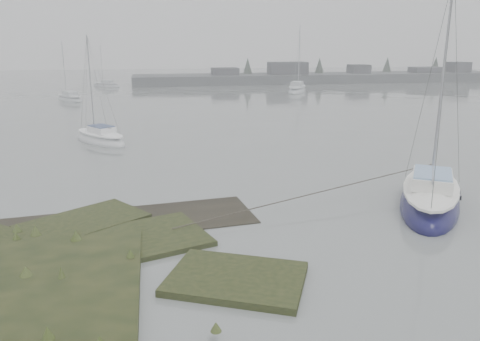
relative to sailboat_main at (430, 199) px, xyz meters
name	(u,v)px	position (x,y,z in m)	size (l,w,h in m)	color
ground	(168,115)	(-8.92, 26.03, -0.29)	(160.00, 160.00, 0.00)	slate
far_shoreline	(326,77)	(17.93, 57.93, 0.56)	(60.00, 8.00, 4.15)	#4C4F51
sailboat_main	(430,199)	(0.00, 0.00, 0.00)	(5.35, 6.68, 9.25)	#0E0C39
sailboat_white	(100,139)	(-13.65, 14.91, -0.07)	(4.29, 5.07, 7.12)	silver
sailboat_far_a	(70,99)	(-19.12, 38.71, -0.07)	(4.00, 4.94, 6.86)	#A9AFB2
sailboat_far_b	(297,90)	(8.26, 42.94, -0.01)	(4.71, 6.67, 9.03)	silver
sailboat_far_c	(107,85)	(-16.55, 55.77, -0.09)	(4.57, 3.61, 6.31)	silver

